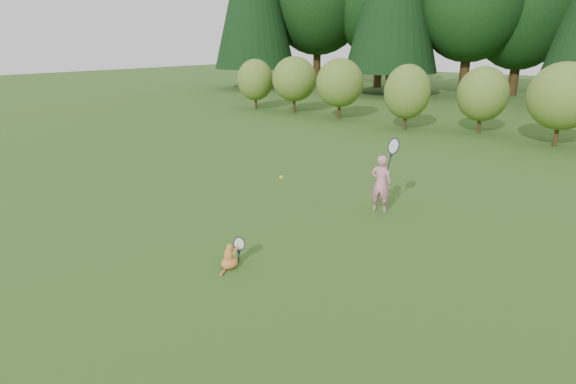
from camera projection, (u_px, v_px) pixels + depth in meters
The scene contains 5 objects.
ground at pixel (254, 235), 9.09m from camera, with size 100.00×100.00×0.00m, color #305217.
shrub_row at pixel (480, 98), 18.43m from camera, with size 28.00×3.00×2.80m, color #576920, non-canonical shape.
child at pixel (381, 182), 10.17m from camera, with size 0.74×0.50×1.85m.
cat at pixel (230, 255), 7.74m from camera, with size 0.29×0.56×0.58m.
tennis_ball at pixel (281, 177), 9.12m from camera, with size 0.07×0.07×0.07m.
Camera 1 is at (5.70, -6.23, 3.53)m, focal length 30.00 mm.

